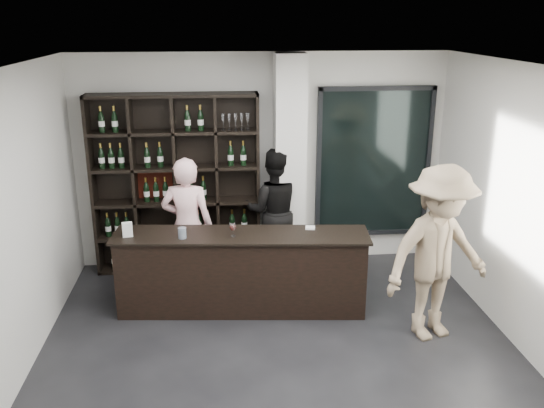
{
  "coord_description": "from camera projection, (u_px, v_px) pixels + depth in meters",
  "views": [
    {
      "loc": [
        -0.57,
        -4.86,
        3.34
      ],
      "look_at": [
        -0.01,
        1.1,
        1.37
      ],
      "focal_mm": 38.0,
      "sensor_mm": 36.0,
      "label": 1
    }
  ],
  "objects": [
    {
      "name": "floor",
      "position": [
        284.0,
        370.0,
        5.7
      ],
      "size": [
        5.0,
        5.5,
        0.01
      ],
      "primitive_type": "cube",
      "color": "black",
      "rests_on": "ground"
    },
    {
      "name": "card_stand",
      "position": [
        127.0,
        230.0,
        6.47
      ],
      "size": [
        0.12,
        0.07,
        0.17
      ],
      "primitive_type": "cube",
      "rotation": [
        0.0,
        0.0,
        0.17
      ],
      "color": "white",
      "rests_on": "tasting_counter"
    },
    {
      "name": "taster_black",
      "position": [
        275.0,
        210.0,
        7.71
      ],
      "size": [
        0.93,
        0.79,
        1.7
      ],
      "primitive_type": "imported",
      "rotation": [
        0.0,
        0.0,
        2.95
      ],
      "color": "black",
      "rests_on": "floor"
    },
    {
      "name": "structural_column",
      "position": [
        289.0,
        165.0,
        7.61
      ],
      "size": [
        0.4,
        0.4,
        2.9
      ],
      "primitive_type": "cube",
      "color": "silver",
      "rests_on": "floor"
    },
    {
      "name": "tasting_counter",
      "position": [
        242.0,
        272.0,
        6.72
      ],
      "size": [
        2.93,
        0.61,
        0.96
      ],
      "rotation": [
        0.0,
        0.0,
        -0.09
      ],
      "color": "black",
      "rests_on": "floor"
    },
    {
      "name": "napkin_stack",
      "position": [
        310.0,
        228.0,
        6.74
      ],
      "size": [
        0.13,
        0.13,
        0.02
      ],
      "primitive_type": "cube",
      "rotation": [
        0.0,
        0.0,
        -0.18
      ],
      "color": "white",
      "rests_on": "tasting_counter"
    },
    {
      "name": "customer",
      "position": [
        438.0,
        254.0,
        6.03
      ],
      "size": [
        1.4,
        1.04,
        1.92
      ],
      "primitive_type": "imported",
      "rotation": [
        0.0,
        0.0,
        0.3
      ],
      "color": "#947E61",
      "rests_on": "floor"
    },
    {
      "name": "spit_cup",
      "position": [
        182.0,
        233.0,
        6.43
      ],
      "size": [
        0.09,
        0.09,
        0.12
      ],
      "primitive_type": "cylinder",
      "rotation": [
        0.0,
        0.0,
        -0.01
      ],
      "color": "#ABBBD1",
      "rests_on": "tasting_counter"
    },
    {
      "name": "glass_panel",
      "position": [
        374.0,
        163.0,
        7.94
      ],
      "size": [
        1.6,
        0.08,
        2.1
      ],
      "color": "black",
      "rests_on": "floor"
    },
    {
      "name": "taster_pink",
      "position": [
        187.0,
        226.0,
        7.08
      ],
      "size": [
        0.69,
        0.51,
        1.74
      ],
      "primitive_type": "imported",
      "rotation": [
        0.0,
        0.0,
        2.98
      ],
      "color": "#FCC3C4",
      "rests_on": "floor"
    },
    {
      "name": "wine_shelf",
      "position": [
        176.0,
        185.0,
        7.64
      ],
      "size": [
        2.2,
        0.35,
        2.4
      ],
      "primitive_type": null,
      "color": "black",
      "rests_on": "floor"
    },
    {
      "name": "wine_glass",
      "position": [
        233.0,
        229.0,
        6.47
      ],
      "size": [
        0.09,
        0.09,
        0.18
      ],
      "primitive_type": null,
      "rotation": [
        0.0,
        0.0,
        -0.32
      ],
      "color": "white",
      "rests_on": "tasting_counter"
    }
  ]
}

